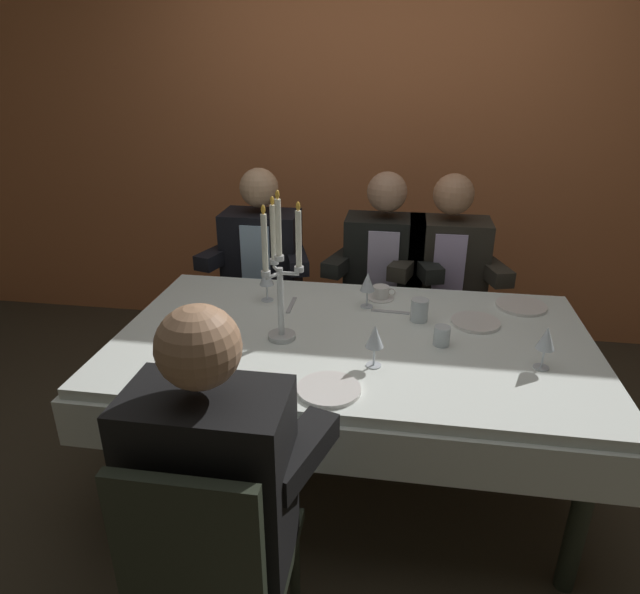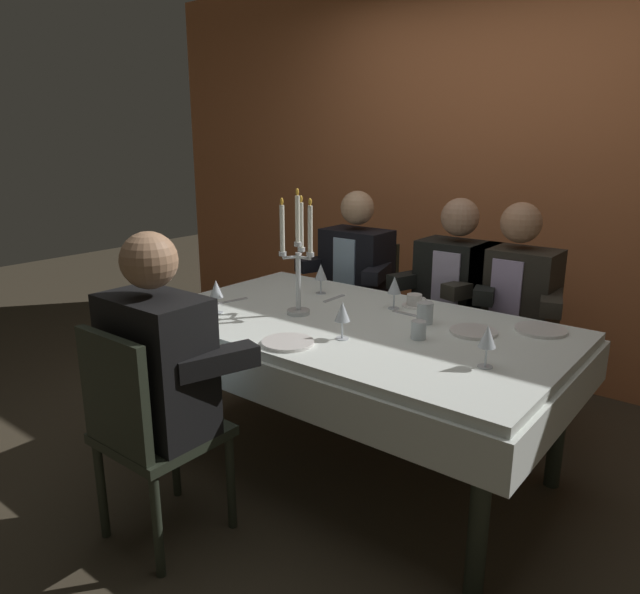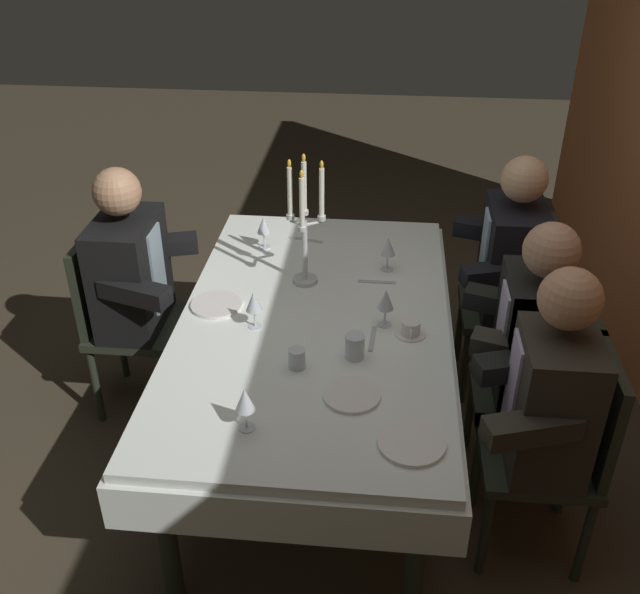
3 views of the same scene
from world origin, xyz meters
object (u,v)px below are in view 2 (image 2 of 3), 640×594
object	(u,v)px
wine_glass_3	(342,313)
seated_diner_3	(515,297)
dinner_plate_0	(541,330)
wine_glass_1	(487,338)
wine_glass_2	(321,273)
dinner_plate_1	(473,332)
candelabra	(298,259)
water_tumbler_0	(419,330)
dinner_plate_2	(288,342)
water_tumbler_1	(425,313)
seated_diner_0	(357,271)
dining_table	(354,346)
seated_diner_2	(456,287)
coffee_cup_0	(415,301)
seated_diner_1	(156,364)
wine_glass_0	(394,286)
wine_glass_4	(216,290)

from	to	relation	value
wine_glass_3	seated_diner_3	xyz separation A→B (m)	(0.32, 1.11, -0.12)
dinner_plate_0	wine_glass_1	bearing A→B (deg)	-92.53
wine_glass_2	dinner_plate_0	bearing A→B (deg)	4.97
dinner_plate_1	wine_glass_2	world-z (taller)	wine_glass_2
candelabra	water_tumbler_0	size ratio (longest dim) A/B	7.68
dinner_plate_2	wine_glass_3	distance (m)	0.26
water_tumbler_1	seated_diner_0	bearing A→B (deg)	141.00
dining_table	wine_glass_2	world-z (taller)	wine_glass_2
dining_table	seated_diner_2	xyz separation A→B (m)	(0.08, 0.89, 0.11)
coffee_cup_0	seated_diner_1	distance (m)	1.34
dinner_plate_1	water_tumbler_1	size ratio (longest dim) A/B	2.10
candelabra	seated_diner_3	size ratio (longest dim) A/B	0.48
dinner_plate_2	water_tumbler_1	distance (m)	0.67
dinner_plate_2	wine_glass_1	size ratio (longest dim) A/B	1.33
wine_glass_0	seated_diner_0	world-z (taller)	seated_diner_0
dinner_plate_2	seated_diner_0	xyz separation A→B (m)	(-0.57, 1.30, -0.01)
wine_glass_1	water_tumbler_1	size ratio (longest dim) A/B	1.69
dinner_plate_0	seated_diner_2	distance (m)	0.81
candelabra	dinner_plate_1	world-z (taller)	candelabra
dinner_plate_2	dinner_plate_0	bearing A→B (deg)	46.73
wine_glass_2	seated_diner_2	size ratio (longest dim) A/B	0.13
seated_diner_0	seated_diner_1	bearing A→B (deg)	-79.95
wine_glass_3	water_tumbler_1	distance (m)	0.45
seated_diner_1	seated_diner_3	world-z (taller)	same
wine_glass_1	seated_diner_0	size ratio (longest dim) A/B	0.13
wine_glass_0	wine_glass_4	bearing A→B (deg)	-136.58
dinner_plate_1	seated_diner_1	world-z (taller)	seated_diner_1
coffee_cup_0	wine_glass_3	bearing A→B (deg)	-89.40
wine_glass_0	wine_glass_2	size ratio (longest dim) A/B	1.00
wine_glass_0	wine_glass_4	xyz separation A→B (m)	(-0.63, -0.59, 0.00)
seated_diner_1	candelabra	bearing A→B (deg)	89.18
dinner_plate_1	wine_glass_2	size ratio (longest dim) A/B	1.25
dinner_plate_0	wine_glass_2	size ratio (longest dim) A/B	1.36
candelabra	seated_diner_0	size ratio (longest dim) A/B	0.48
dinner_plate_2	wine_glass_2	size ratio (longest dim) A/B	1.33
wine_glass_0	seated_diner_1	size ratio (longest dim) A/B	0.13
candelabra	seated_diner_3	bearing A→B (deg)	53.79
dining_table	dinner_plate_0	size ratio (longest dim) A/B	8.72
dinner_plate_1	seated_diner_1	bearing A→B (deg)	-126.47
wine_glass_1	seated_diner_0	world-z (taller)	seated_diner_0
dinner_plate_1	wine_glass_4	xyz separation A→B (m)	(-1.10, -0.49, 0.11)
wine_glass_0	coffee_cup_0	xyz separation A→B (m)	(0.06, 0.10, -0.09)
water_tumbler_1	seated_diner_0	xyz separation A→B (m)	(-0.87, 0.70, -0.05)
water_tumbler_1	coffee_cup_0	world-z (taller)	water_tumbler_1
dining_table	candelabra	xyz separation A→B (m)	(-0.28, -0.07, 0.39)
dining_table	wine_glass_4	world-z (taller)	wine_glass_4
dining_table	wine_glass_0	distance (m)	0.37
candelabra	water_tumbler_1	world-z (taller)	candelabra
seated_diner_0	seated_diner_2	size ratio (longest dim) A/B	1.00
dinner_plate_0	seated_diner_0	bearing A→B (deg)	159.56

